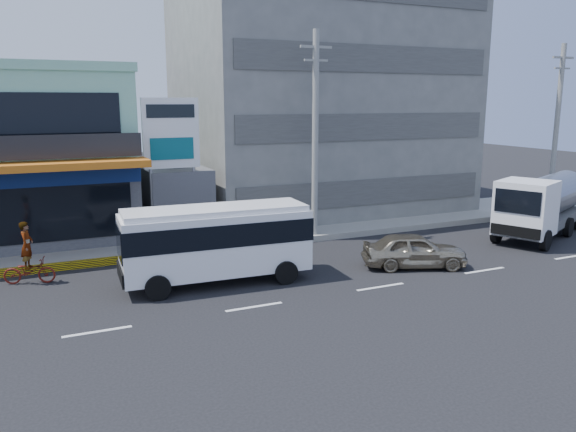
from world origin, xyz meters
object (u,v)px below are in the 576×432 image
Objects in this scene: utility_pole_far at (556,128)px; minibus at (216,238)px; concrete_building at (317,97)px; tanker_truck at (542,204)px; motorcycle_rider at (29,263)px; billboard at (171,141)px; utility_pole_near at (315,135)px; sedan at (414,250)px; satellite_dish at (174,166)px.

minibus is (-22.36, -4.43, -3.41)m from utility_pole_far.
minibus is at bearing -130.75° from concrete_building.
motorcycle_rider is at bearing 174.30° from tanker_truck.
utility_pole_far is at bearing -4.57° from billboard.
concrete_building is 20.16m from motorcycle_rider.
concrete_building is at bearing 147.65° from utility_pole_far.
utility_pole_near is 7.49m from sedan.
utility_pole_near is at bearing 37.49° from sedan.
utility_pole_far is (22.00, -3.60, 1.57)m from satellite_dish.
billboard is 0.98× the size of minibus.
billboard is at bearing -105.52° from satellite_dish.
motorcycle_rider is (-16.82, -9.22, -6.21)m from concrete_building.
utility_pole_far is 16.08m from sedan.
tanker_truck is at bearing -18.46° from billboard.
tanker_truck reaches higher than motorcycle_rider.
motorcycle_rider is (-6.32, -3.42, -4.14)m from billboard.
motorcycle_rider is (-6.46, 2.81, -0.95)m from minibus.
utility_pole_near is 12.04m from tanker_truck.
utility_pole_far reaches higher than billboard.
utility_pole_near reaches higher than tanker_truck.
utility_pole_near reaches higher than motorcycle_rider.
minibus is 17.19m from tanker_truck.
concrete_building is 2.26× the size of minibus.
billboard is 2.89× the size of motorcycle_rider.
billboard is 8.29m from motorcycle_rider.
satellite_dish is 0.21× the size of minibus.
minibus is 2.96× the size of motorcycle_rider.
billboard is at bearing 28.40° from motorcycle_rider.
utility_pole_far is at bearing 0.00° from utility_pole_near.
satellite_dish is 9.03m from motorcycle_rider.
minibus is (0.14, -6.23, -3.19)m from billboard.
satellite_dish is at bearing 170.71° from utility_pole_far.
sedan is at bearing -168.69° from tanker_truck.
tanker_truck is at bearing -20.20° from utility_pole_near.
motorcycle_rider is at bearing -142.59° from satellite_dish.
satellite_dish is at bearing 74.48° from billboard.
billboard is 18.55m from tanker_truck.
utility_pole_far is 23.05m from minibus.
minibus is at bearing 101.67° from sedan.
utility_pole_near is at bearing -30.96° from satellite_dish.
minibus reaches higher than motorcycle_rider.
billboard is at bearing 91.26° from minibus.
utility_pole_near is at bearing 159.80° from tanker_truck.
tanker_truck is (10.82, -3.98, -3.49)m from utility_pole_near.
satellite_dish is at bearing 37.41° from motorcycle_rider.
utility_pole_far is at bearing 11.20° from minibus.
concrete_building is 14.46m from tanker_truck.
concrete_building reaches higher than minibus.
satellite_dish is (-10.00, -4.00, -3.42)m from concrete_building.
billboard is 1.63× the size of sedan.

